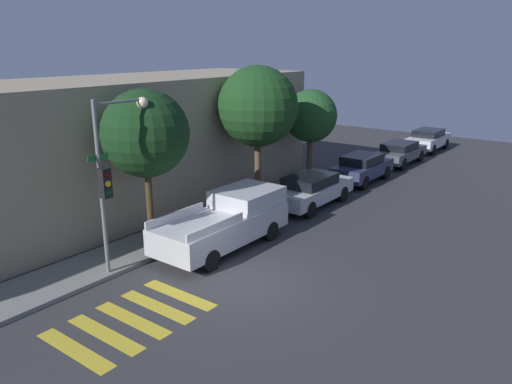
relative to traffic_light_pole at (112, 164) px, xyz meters
name	(u,v)px	position (x,y,z in m)	size (l,w,h in m)	color
ground_plane	(235,283)	(1.58, -3.37, -3.52)	(60.00, 60.00, 0.00)	#333335
sidewalk	(141,248)	(1.58, 0.90, -3.45)	(26.00, 2.14, 0.14)	slate
building_row	(60,156)	(1.58, 5.37, -0.72)	(26.00, 6.00, 5.61)	gray
crosswalk	(132,320)	(-1.68, -2.57, -3.52)	(3.88, 2.60, 0.00)	gold
traffic_light_pole	(112,164)	(0.00, 0.00, 0.00)	(2.31, 0.56, 5.46)	slate
pickup_truck	(227,220)	(3.73, -1.27, -2.58)	(5.31, 2.11, 1.85)	#BCBCC1
sedan_near_corner	(311,189)	(9.49, -1.27, -2.74)	(4.67, 1.86, 1.44)	#B7BABF
sedan_middle	(362,167)	(14.67, -1.27, -2.74)	(4.25, 1.77, 1.47)	#2D3351
sedan_far_end	(400,152)	(19.84, -1.27, -2.79)	(4.55, 1.77, 1.34)	#4C5156
sedan_tail_of_row	(428,139)	(24.97, -1.27, -2.74)	(4.37, 1.79, 1.45)	silver
tree_near_corner	(145,134)	(2.06, 0.87, 0.53)	(3.01, 3.01, 5.58)	#42301E
tree_midblock	(258,107)	(8.40, 0.87, 0.85)	(3.50, 3.50, 6.14)	brown
tree_far_end	(311,116)	(12.86, 0.87, -0.05)	(2.68, 2.68, 4.84)	brown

